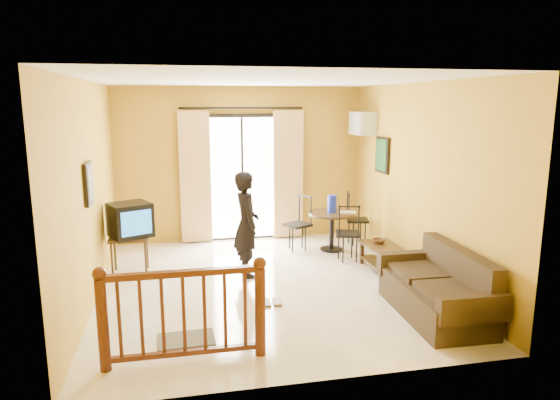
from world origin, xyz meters
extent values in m
plane|color=beige|center=(0.00, 0.00, 0.00)|extent=(5.00, 5.00, 0.00)
plane|color=white|center=(0.00, 0.00, 2.80)|extent=(5.00, 5.00, 0.00)
plane|color=#B78C23|center=(0.00, 2.50, 1.40)|extent=(4.50, 0.00, 4.50)
plane|color=#B78C23|center=(0.00, -2.50, 1.40)|extent=(4.50, 0.00, 4.50)
plane|color=#B78C23|center=(-2.25, 0.00, 1.40)|extent=(0.00, 5.00, 5.00)
plane|color=#B78C23|center=(2.25, 0.00, 1.40)|extent=(0.00, 5.00, 5.00)
cube|color=black|center=(0.00, 2.48, 1.15)|extent=(1.34, 0.03, 2.34)
cube|color=white|center=(0.00, 2.45, 1.15)|extent=(1.20, 0.04, 2.20)
cube|color=black|center=(0.00, 2.43, 1.15)|extent=(0.04, 0.02, 2.20)
cube|color=#F1EDB6|center=(-0.85, 2.40, 1.20)|extent=(0.55, 0.08, 2.35)
cube|color=#F1EDB6|center=(0.85, 2.40, 1.20)|extent=(0.55, 0.08, 2.35)
cylinder|color=black|center=(0.00, 2.40, 2.42)|extent=(2.20, 0.04, 0.04)
cube|color=black|center=(-1.90, 0.93, 0.55)|extent=(0.57, 0.47, 0.04)
cylinder|color=black|center=(-2.14, 0.74, 0.27)|extent=(0.04, 0.04, 0.55)
cylinder|color=black|center=(-1.66, 0.74, 0.27)|extent=(0.04, 0.04, 0.55)
cylinder|color=black|center=(-2.14, 1.12, 0.27)|extent=(0.04, 0.04, 0.55)
cylinder|color=black|center=(-1.66, 1.12, 0.27)|extent=(0.04, 0.04, 0.55)
cube|color=black|center=(-1.87, 0.93, 0.82)|extent=(0.72, 0.69, 0.50)
cube|color=#2684E9|center=(-1.76, 0.70, 0.82)|extent=(0.41, 0.20, 0.36)
cube|color=black|center=(-2.22, -0.20, 1.55)|extent=(0.04, 0.42, 0.52)
cube|color=#504944|center=(-2.19, -0.20, 1.55)|extent=(0.01, 0.34, 0.44)
cylinder|color=black|center=(1.41, 1.45, 0.65)|extent=(0.80, 0.80, 0.04)
cylinder|color=black|center=(1.41, 1.45, 0.33)|extent=(0.08, 0.08, 0.65)
cylinder|color=black|center=(1.41, 1.45, 0.01)|extent=(0.39, 0.39, 0.03)
cylinder|color=#1423C1|center=(1.40, 1.45, 0.82)|extent=(0.16, 0.16, 0.30)
cube|color=beige|center=(1.65, 1.35, 0.68)|extent=(0.32, 0.26, 0.02)
cube|color=silver|center=(2.10, 1.95, 2.15)|extent=(0.30, 0.60, 0.40)
cube|color=gray|center=(1.95, 1.95, 2.15)|extent=(0.02, 0.56, 0.36)
cube|color=black|center=(2.22, 1.30, 1.65)|extent=(0.04, 0.50, 0.60)
cube|color=black|center=(2.19, 1.30, 1.65)|extent=(0.01, 0.42, 0.52)
cube|color=black|center=(1.85, 0.26, 0.37)|extent=(0.48, 0.87, 0.04)
cube|color=black|center=(1.85, 0.26, 0.12)|extent=(0.44, 0.83, 0.03)
cube|color=black|center=(1.66, -0.13, 0.18)|extent=(0.05, 0.05, 0.37)
cube|color=black|center=(2.04, -0.13, 0.18)|extent=(0.05, 0.05, 0.37)
cube|color=black|center=(1.66, 0.64, 0.18)|extent=(0.05, 0.05, 0.37)
cube|color=black|center=(2.04, 0.64, 0.18)|extent=(0.05, 0.05, 0.37)
imported|color=#50301B|center=(1.85, 0.44, 0.42)|extent=(0.25, 0.25, 0.06)
cube|color=#312313|center=(1.80, -1.39, 0.20)|extent=(0.83, 1.60, 0.39)
cube|color=#312313|center=(2.10, -1.39, 0.54)|extent=(0.22, 1.58, 0.54)
cube|color=#312313|center=(1.80, -2.16, 0.41)|extent=(0.79, 0.18, 0.30)
cube|color=#312313|center=(1.80, -0.62, 0.41)|extent=(0.79, 0.18, 0.30)
cube|color=#312313|center=(1.75, -1.74, 0.42)|extent=(0.56, 0.66, 0.10)
cube|color=#312313|center=(1.75, -1.05, 0.42)|extent=(0.56, 0.66, 0.10)
imported|color=black|center=(-0.20, 0.49, 0.77)|extent=(0.42, 0.60, 1.55)
cylinder|color=#471E0F|center=(-1.90, -1.90, 0.46)|extent=(0.11, 0.11, 0.92)
cylinder|color=#471E0F|center=(-0.40, -1.90, 0.46)|extent=(0.11, 0.11, 0.92)
sphere|color=#471E0F|center=(-1.90, -1.90, 0.97)|extent=(0.13, 0.13, 0.13)
sphere|color=#471E0F|center=(-0.40, -1.90, 0.97)|extent=(0.13, 0.13, 0.13)
cube|color=#471E0F|center=(-1.15, -1.90, 0.92)|extent=(1.55, 0.08, 0.06)
cube|color=#471E0F|center=(-1.15, -1.90, 0.10)|extent=(1.55, 0.06, 0.05)
cube|color=#534F42|center=(-1.13, -1.44, 0.01)|extent=(0.61, 0.42, 0.02)
cube|color=#50301B|center=(-0.11, -0.64, 0.01)|extent=(0.12, 0.26, 0.03)
cube|color=#50301B|center=(0.03, -0.64, 0.01)|extent=(0.12, 0.26, 0.03)
camera|label=1|loc=(-1.15, -6.52, 2.53)|focal=32.00mm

